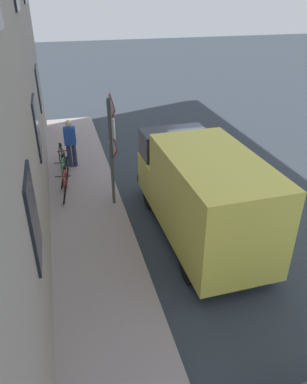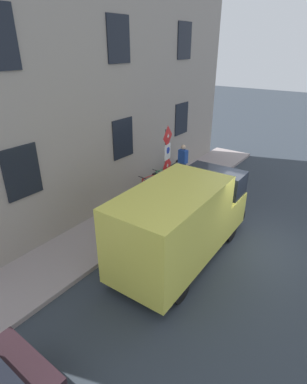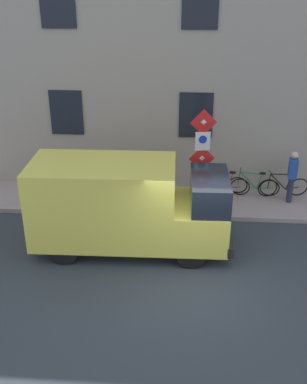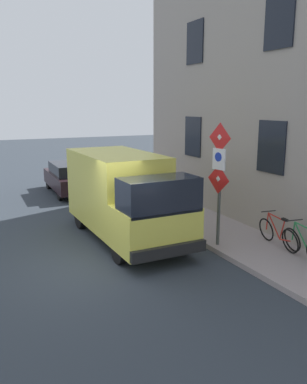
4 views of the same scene
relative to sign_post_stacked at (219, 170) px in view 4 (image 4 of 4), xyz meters
The scene contains 8 objects.
ground_plane 3.86m from the sign_post_stacked, behind, with size 80.00×80.00×0.00m, color #2E363E.
sidewalk_slab 2.33m from the sign_post_stacked, 12.36° to the left, with size 2.15×17.65×0.14m, color gray.
building_facade 3.07m from the sign_post_stacked, ahead, with size 0.75×15.65×8.52m.
sign_post_stacked is the anchor object (origin of this frame).
delivery_van 2.93m from the sign_post_stacked, 133.13° to the left, with size 2.12×5.37×2.50m.
parked_hatchback 9.20m from the sign_post_stacked, 101.14° to the left, with size 1.83×4.03×1.38m.
bicycle_green 2.86m from the sign_post_stacked, 52.53° to the right, with size 0.50×1.72×0.89m.
bicycle_red 2.36m from the sign_post_stacked, 31.13° to the right, with size 0.47×1.72×0.89m.
Camera 4 is at (-2.90, -8.77, 3.89)m, focal length 37.11 mm.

